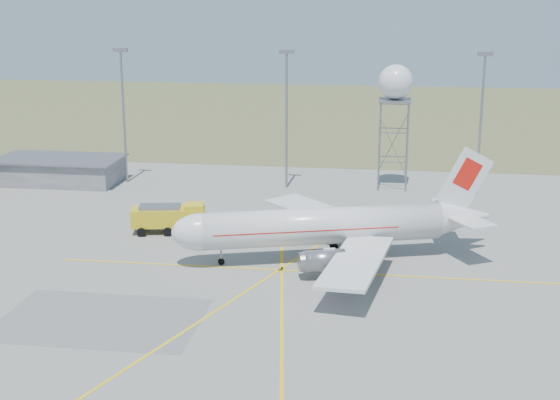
# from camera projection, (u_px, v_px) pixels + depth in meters

# --- Properties ---
(grass_strip) EXTENTS (400.00, 120.00, 0.03)m
(grass_strip) POSITION_uv_depth(u_px,v_px,m) (369.00, 115.00, 187.04)
(grass_strip) COLOR #4F5B32
(grass_strip) RESTS_ON ground
(building_grey) EXTENTS (19.00, 10.00, 3.90)m
(building_grey) POSITION_uv_depth(u_px,v_px,m) (60.00, 170.00, 120.02)
(building_grey) COLOR gray
(building_grey) RESTS_ON ground
(mast_a) EXTENTS (2.20, 0.50, 20.50)m
(mast_a) POSITION_uv_depth(u_px,v_px,m) (123.00, 104.00, 117.95)
(mast_a) COLOR gray
(mast_a) RESTS_ON ground
(mast_b) EXTENTS (2.20, 0.50, 20.50)m
(mast_b) POSITION_uv_depth(u_px,v_px,m) (287.00, 108.00, 114.53)
(mast_b) COLOR gray
(mast_b) RESTS_ON ground
(mast_c) EXTENTS (2.20, 0.50, 20.50)m
(mast_c) POSITION_uv_depth(u_px,v_px,m) (482.00, 112.00, 110.70)
(mast_c) COLOR gray
(mast_c) RESTS_ON ground
(airliner_main) EXTENTS (35.12, 33.23, 12.17)m
(airliner_main) POSITION_uv_depth(u_px,v_px,m) (328.00, 227.00, 85.18)
(airliner_main) COLOR silver
(airliner_main) RESTS_ON ground
(radar_tower) EXTENTS (5.09, 5.09, 18.42)m
(radar_tower) POSITION_uv_depth(u_px,v_px,m) (394.00, 120.00, 114.73)
(radar_tower) COLOR gray
(radar_tower) RESTS_ON ground
(fire_truck) EXTENTS (9.29, 4.94, 3.55)m
(fire_truck) POSITION_uv_depth(u_px,v_px,m) (170.00, 219.00, 95.25)
(fire_truck) COLOR gold
(fire_truck) RESTS_ON ground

